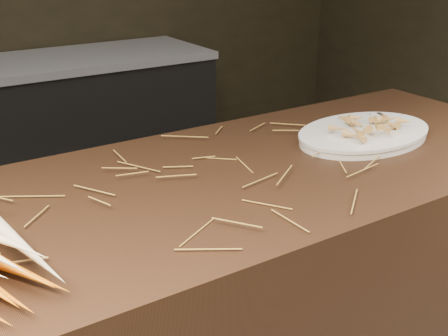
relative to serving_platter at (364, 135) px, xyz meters
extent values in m
cube|color=black|center=(-0.40, 1.87, -0.51)|extent=(1.80, 0.60, 0.80)
cube|color=#99999E|center=(-0.40, 1.87, -0.09)|extent=(1.82, 0.62, 0.04)
cone|color=#C65A0A|center=(-0.99, -0.16, 0.01)|extent=(0.16, 0.28, 0.04)
cone|color=beige|center=(-0.96, -0.17, 0.03)|extent=(0.08, 0.27, 0.03)
cube|color=silver|center=(0.15, -0.01, 0.01)|extent=(0.05, 0.16, 0.00)
camera|label=1|loc=(-1.12, -1.02, 0.51)|focal=45.00mm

